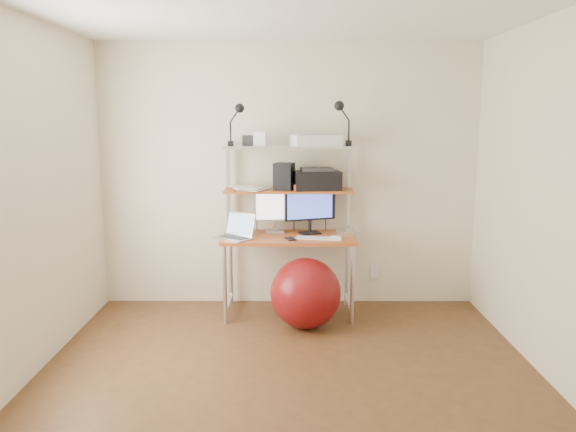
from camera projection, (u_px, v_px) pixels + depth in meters
The scene contains 20 objects.
room at pixel (289, 205), 3.60m from camera, with size 3.60×3.60×3.60m.
computer_desk at pixel (289, 211), 5.13m from camera, with size 1.20×0.60×1.57m.
wall_outlet at pixel (375, 272), 5.52m from camera, with size 0.08×0.01×0.12m, color white.
monitor_silver at pixel (275, 209), 5.22m from camera, with size 0.38×0.15×0.43m.
monitor_black at pixel (310, 207), 5.18m from camera, with size 0.48×0.21×0.49m.
laptop at pixel (237, 233), 5.01m from camera, with size 0.41×0.40×0.28m.
keyboard at pixel (319, 238), 4.98m from camera, with size 0.41×0.12×0.01m, color white.
mouse at pixel (336, 237), 4.98m from camera, with size 0.09×0.05×0.02m, color white.
mac_mini at pixel (346, 232), 5.21m from camera, with size 0.18×0.18×0.03m, color silver.
phone at pixel (290, 239), 4.96m from camera, with size 0.07×0.13×0.01m, color black.
printer at pixel (317, 179), 5.14m from camera, with size 0.45×0.33×0.20m.
nas_cube at pixel (284, 176), 5.12m from camera, with size 0.17×0.17×0.25m, color black.
red_box at pixel (304, 187), 5.10m from camera, with size 0.20×0.13×0.06m, color #CF4721.
scanner at pixel (316, 140), 5.07m from camera, with size 0.48×0.37×0.11m.
box_white at pixel (260, 139), 5.05m from camera, with size 0.11×0.09×0.13m, color white.
box_grey at pixel (248, 140), 5.14m from camera, with size 0.09×0.09×0.09m, color #313134.
clip_lamp_left at pixel (238, 115), 4.96m from camera, with size 0.15×0.08×0.38m.
clip_lamp_right at pixel (341, 113), 5.00m from camera, with size 0.16×0.09×0.40m.
exercise_ball at pixel (306, 293), 4.84m from camera, with size 0.61×0.61×0.61m, color maroon.
paper_stack at pixel (248, 188), 5.16m from camera, with size 0.40×0.41×0.02m.
Camera 1 is at (0.00, -3.56, 1.80)m, focal length 35.00 mm.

